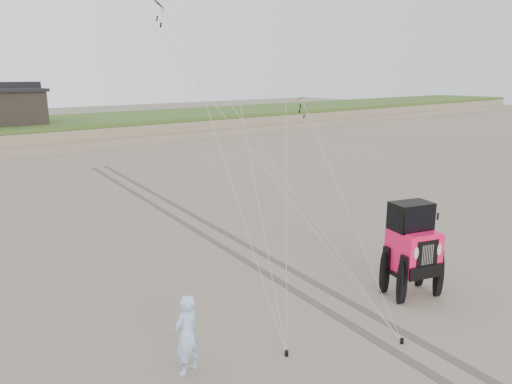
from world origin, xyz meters
TOP-DOWN VIEW (x-y plane):
  - ground at (0.00, 0.00)m, footprint 160.00×160.00m
  - jeep at (2.93, -0.38)m, footprint 3.84×5.84m
  - man at (-3.54, 0.41)m, footprint 0.67×0.52m
  - stake_main at (-1.64, -0.43)m, footprint 0.08×0.08m
  - stake_aux at (0.64, -1.69)m, footprint 0.08×0.08m
  - tire_tracks at (2.00, 8.00)m, footprint 5.22×29.74m

SIDE VIEW (x-z plane):
  - ground at x=0.00m, z-range 0.00..0.00m
  - tire_tracks at x=2.00m, z-range 0.00..0.01m
  - stake_main at x=-1.64m, z-range 0.00..0.12m
  - stake_aux at x=0.64m, z-range 0.00..0.12m
  - man at x=-3.54m, z-range 0.00..1.64m
  - jeep at x=2.93m, z-range 0.00..2.01m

